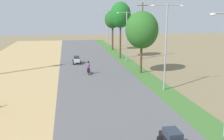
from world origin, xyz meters
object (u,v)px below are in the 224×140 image
object	(u,v)px
median_tree_second	(121,15)
median_tree_nearest	(142,30)
car_hatchback_black	(172,140)
streetlamp_mid	(166,42)
utility_pole_near	(142,30)
streetlamp_farthest	(108,26)
car_sedan_silver	(76,59)
median_tree_third	(113,20)
streetlamp_far	(127,33)
motorbike_ahead_second	(88,68)

from	to	relation	value
median_tree_second	median_tree_nearest	bearing A→B (deg)	-88.52
median_tree_nearest	car_hatchback_black	xyz separation A→B (m)	(-3.81, -19.00, -4.68)
streetlamp_mid	median_tree_nearest	bearing A→B (deg)	90.67
utility_pole_near	streetlamp_farthest	bearing A→B (deg)	101.03
median_tree_nearest	streetlamp_mid	world-z (taller)	streetlamp_mid
car_sedan_silver	median_tree_third	bearing A→B (deg)	60.14
median_tree_nearest	median_tree_third	bearing A→B (deg)	89.41
median_tree_nearest	streetlamp_far	world-z (taller)	streetlamp_far
median_tree_second	streetlamp_mid	xyz separation A→B (m)	(0.38, -19.06, -2.38)
median_tree_nearest	car_sedan_silver	distance (m)	11.83
median_tree_nearest	median_tree_third	world-z (taller)	median_tree_third
median_tree_second	streetlamp_mid	size ratio (longest dim) A/B	1.12
motorbike_ahead_second	car_hatchback_black	bearing A→B (deg)	-81.78
streetlamp_far	car_hatchback_black	world-z (taller)	streetlamp_far
streetlamp_mid	median_tree_third	bearing A→B (deg)	89.75
streetlamp_farthest	car_sedan_silver	bearing A→B (deg)	-112.70
car_hatchback_black	car_sedan_silver	world-z (taller)	car_hatchback_black
median_tree_nearest	car_sedan_silver	xyz separation A→B (m)	(-7.76, 7.61, -4.69)
median_tree_second	utility_pole_near	size ratio (longest dim) A/B	1.01
streetlamp_far	motorbike_ahead_second	size ratio (longest dim) A/B	4.26
streetlamp_far	car_sedan_silver	distance (m)	8.74
streetlamp_mid	car_hatchback_black	distance (m)	12.61
median_tree_nearest	car_sedan_silver	bearing A→B (deg)	135.54
median_tree_third	car_sedan_silver	world-z (taller)	median_tree_third
streetlamp_mid	streetlamp_far	distance (m)	16.21
median_tree_third	car_sedan_silver	bearing A→B (deg)	-119.86
streetlamp_mid	streetlamp_farthest	bearing A→B (deg)	90.00
median_tree_nearest	streetlamp_far	size ratio (longest dim) A/B	1.00
streetlamp_far	median_tree_second	bearing A→B (deg)	97.65
median_tree_nearest	streetlamp_far	distance (m)	8.54
car_hatchback_black	median_tree_second	bearing A→B (deg)	83.39
car_hatchback_black	streetlamp_mid	bearing A→B (deg)	70.94
median_tree_nearest	streetlamp_mid	bearing A→B (deg)	-89.33
median_tree_third	utility_pole_near	distance (m)	11.45
median_tree_second	streetlamp_farthest	distance (m)	15.22
median_tree_third	motorbike_ahead_second	size ratio (longest dim) A/B	4.43
streetlamp_farthest	car_sedan_silver	world-z (taller)	streetlamp_farthest
median_tree_second	motorbike_ahead_second	bearing A→B (deg)	-120.00
streetlamp_farthest	car_sedan_silver	xyz separation A→B (m)	(-7.85, -18.75, -4.02)
median_tree_nearest	streetlamp_farthest	world-z (taller)	streetlamp_farthest
car_sedan_silver	utility_pole_near	bearing A→B (deg)	14.97
streetlamp_farthest	car_sedan_silver	distance (m)	20.72
median_tree_second	car_sedan_silver	bearing A→B (deg)	-153.46
median_tree_nearest	utility_pole_near	size ratio (longest dim) A/B	0.83
median_tree_third	motorbike_ahead_second	bearing A→B (deg)	-107.93
utility_pole_near	motorbike_ahead_second	xyz separation A→B (m)	(-9.79, -10.14, -3.93)
utility_pole_near	streetlamp_far	bearing A→B (deg)	-146.49
utility_pole_near	car_hatchback_black	size ratio (longest dim) A/B	4.59
car_sedan_silver	car_hatchback_black	bearing A→B (deg)	-81.57
median_tree_nearest	car_sedan_silver	world-z (taller)	median_tree_nearest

